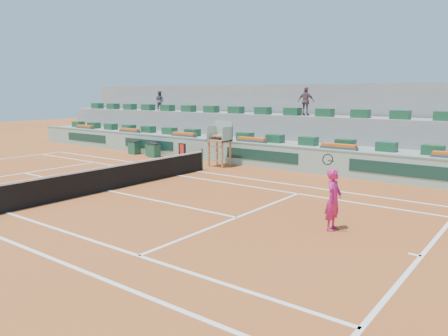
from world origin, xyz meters
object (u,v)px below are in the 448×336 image
Objects in this scene: umpire_chair at (221,137)px; drink_cooler_a at (154,150)px; player_bag at (187,158)px; tennis_player at (333,199)px.

drink_cooler_a is (-5.25, 0.12, -1.12)m from umpire_chair.
player_bag is 13.52m from tennis_player.
player_bag is at bearing -178.10° from umpire_chair.
tennis_player is (9.31, -6.84, -0.64)m from umpire_chair.
player_bag is at bearing 149.96° from tennis_player.
drink_cooler_a is 0.37× the size of tennis_player.
drink_cooler_a is at bearing 178.65° from umpire_chair.
tennis_player reaches higher than player_bag.
player_bag is 0.38× the size of umpire_chair.
umpire_chair is at bearing -1.35° from drink_cooler_a.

